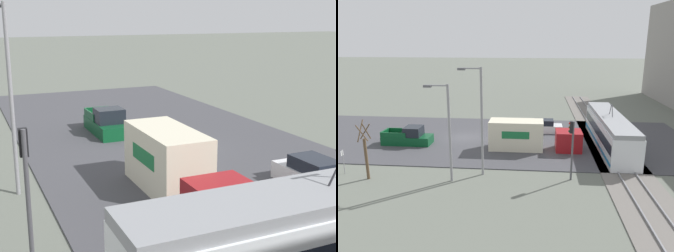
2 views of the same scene
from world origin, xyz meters
TOP-DOWN VIEW (x-y plane):
  - ground_plane at (0.00, 0.00)m, footprint 320.00×320.00m
  - road_surface at (0.00, 0.00)m, footprint 18.30×50.98m
  - box_truck at (3.46, 7.40)m, footprint 2.49×9.39m
  - pickup_truck at (2.93, -5.66)m, footprint 2.07×5.22m
  - sedan_car_0 at (-3.22, 9.06)m, footprint 1.86×4.48m
  - traffic_light_pole at (10.66, 10.97)m, footprint 0.28×0.47m
  - street_lamp_mid_block at (10.25, 3.52)m, footprint 0.36×1.95m

SIDE VIEW (x-z plane):
  - ground_plane at x=0.00m, z-range 0.00..0.00m
  - road_surface at x=0.00m, z-range 0.00..0.08m
  - sedan_car_0 at x=-3.22m, z-range -0.05..1.48m
  - pickup_truck at x=2.93m, z-range -0.16..1.79m
  - box_truck at x=3.46m, z-range -0.04..2.97m
  - traffic_light_pole at x=10.66m, z-range 0.75..5.67m
  - street_lamp_mid_block at x=10.25m, z-range 0.64..9.69m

